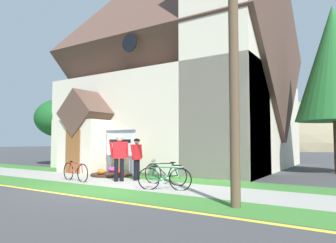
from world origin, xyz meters
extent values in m
plane|color=#3D3D3F|center=(0.00, 4.00, 0.00)|extent=(140.00, 140.00, 0.00)
cube|color=#99968E|center=(-2.38, 1.82, 0.01)|extent=(32.00, 2.22, 0.01)
cube|color=#38722D|center=(-2.38, -0.06, 0.00)|extent=(32.00, 1.54, 0.01)
cube|color=#38722D|center=(-2.38, 3.75, 0.00)|extent=(24.00, 1.65, 0.01)
cube|color=yellow|center=(-2.38, -0.98, 0.00)|extent=(28.00, 0.16, 0.01)
cube|color=beige|center=(-2.38, 10.02, 2.57)|extent=(12.01, 10.88, 5.14)
cube|color=brown|center=(-2.38, 10.02, 7.01)|extent=(12.51, 11.08, 11.08)
cube|color=beige|center=(2.03, 6.17, 6.24)|extent=(3.18, 3.18, 12.48)
cube|color=beige|center=(-4.54, 3.78, 1.30)|extent=(2.40, 1.60, 2.60)
cube|color=brown|center=(-4.54, 3.78, 2.95)|extent=(2.40, 1.80, 2.40)
cube|color=brown|center=(-4.54, 2.96, 1.05)|extent=(1.00, 0.06, 2.10)
cube|color=black|center=(-6.59, 4.55, 2.10)|extent=(0.76, 0.06, 1.90)
cone|color=black|center=(-6.59, 4.55, 3.05)|extent=(0.80, 0.06, 0.80)
cylinder|color=black|center=(-2.38, 4.55, 6.44)|extent=(0.90, 0.06, 0.90)
cube|color=slate|center=(-3.02, 3.88, 0.45)|extent=(0.12, 0.12, 0.89)
cube|color=slate|center=(-1.58, 3.81, 0.45)|extent=(0.12, 0.12, 0.89)
cube|color=white|center=(-2.30, 3.84, 1.43)|extent=(1.72, 0.16, 1.07)
cube|color=slate|center=(-2.30, 3.84, 2.02)|extent=(1.84, 0.21, 0.12)
cube|color=black|center=(-2.30, 3.80, 1.56)|extent=(1.37, 0.08, 0.16)
cylinder|color=#382319|center=(-2.30, 3.29, 0.05)|extent=(1.86, 1.86, 0.10)
ellipsoid|color=red|center=(-1.81, 3.17, 0.22)|extent=(0.36, 0.36, 0.24)
ellipsoid|color=#CC338C|center=(-2.72, 3.74, 0.22)|extent=(0.36, 0.36, 0.24)
ellipsoid|color=orange|center=(-2.42, 2.76, 0.22)|extent=(0.36, 0.36, 0.24)
torus|color=black|center=(1.78, 2.23, 0.36)|extent=(0.75, 0.04, 0.75)
torus|color=black|center=(0.71, 2.24, 0.36)|extent=(0.75, 0.04, 0.75)
cylinder|color=black|center=(1.08, 2.24, 0.52)|extent=(0.58, 0.04, 0.46)
cylinder|color=black|center=(1.19, 2.24, 0.75)|extent=(0.79, 0.05, 0.08)
cylinder|color=black|center=(1.47, 2.24, 0.54)|extent=(0.27, 0.04, 0.49)
cylinder|color=black|center=(1.56, 2.23, 0.33)|extent=(0.43, 0.04, 0.09)
cylinder|color=black|center=(1.68, 2.23, 0.57)|extent=(0.22, 0.04, 0.43)
cylinder|color=black|center=(0.76, 2.24, 0.55)|extent=(0.12, 0.04, 0.38)
ellipsoid|color=black|center=(1.59, 2.23, 0.80)|extent=(0.24, 0.08, 0.05)
cylinder|color=silver|center=(0.80, 2.24, 0.76)|extent=(0.44, 0.03, 0.03)
cylinder|color=silver|center=(1.35, 2.24, 0.30)|extent=(0.18, 0.02, 0.18)
torus|color=black|center=(1.42, 1.02, 0.35)|extent=(0.69, 0.32, 0.73)
torus|color=black|center=(2.36, 1.42, 0.35)|extent=(0.69, 0.32, 0.73)
cylinder|color=#19723F|center=(2.04, 1.28, 0.51)|extent=(0.53, 0.25, 0.46)
cylinder|color=#19723F|center=(1.94, 1.24, 0.72)|extent=(0.71, 0.33, 0.04)
cylinder|color=#19723F|center=(1.69, 1.13, 0.51)|extent=(0.25, 0.13, 0.45)
cylinder|color=#19723F|center=(1.61, 1.10, 0.32)|extent=(0.40, 0.19, 0.09)
cylinder|color=#19723F|center=(1.50, 1.05, 0.54)|extent=(0.21, 0.12, 0.39)
cylinder|color=#19723F|center=(2.32, 1.40, 0.53)|extent=(0.12, 0.08, 0.38)
ellipsoid|color=black|center=(1.59, 1.09, 0.75)|extent=(0.25, 0.17, 0.05)
cylinder|color=silver|center=(2.29, 1.38, 0.74)|extent=(0.42, 0.20, 0.03)
cylinder|color=silver|center=(1.79, 1.18, 0.29)|extent=(0.17, 0.09, 0.18)
torus|color=black|center=(-2.75, 1.25, 0.34)|extent=(0.71, 0.15, 0.72)
torus|color=black|center=(-1.75, 1.09, 0.34)|extent=(0.71, 0.15, 0.72)
cylinder|color=#A51E19|center=(-2.09, 1.14, 0.49)|extent=(0.55, 0.12, 0.43)
cylinder|color=#A51E19|center=(-2.20, 1.16, 0.70)|extent=(0.75, 0.15, 0.07)
cylinder|color=#A51E19|center=(-2.46, 1.20, 0.51)|extent=(0.26, 0.08, 0.45)
cylinder|color=#A51E19|center=(-2.55, 1.22, 0.32)|extent=(0.41, 0.10, 0.09)
cylinder|color=#A51E19|center=(-2.66, 1.24, 0.53)|extent=(0.22, 0.07, 0.40)
cylinder|color=#A51E19|center=(-1.79, 1.10, 0.51)|extent=(0.12, 0.05, 0.36)
ellipsoid|color=black|center=(-2.57, 1.22, 0.75)|extent=(0.25, 0.12, 0.05)
cylinder|color=silver|center=(-1.83, 1.10, 0.71)|extent=(0.44, 0.10, 0.03)
cylinder|color=silver|center=(-2.35, 1.19, 0.29)|extent=(0.18, 0.05, 0.18)
cylinder|color=black|center=(-0.37, 2.72, 0.41)|extent=(0.15, 0.15, 0.82)
cylinder|color=black|center=(-0.33, 2.52, 0.41)|extent=(0.15, 0.15, 0.82)
cube|color=red|center=(-0.35, 2.62, 1.12)|extent=(0.28, 0.49, 0.60)
sphere|color=beige|center=(-0.35, 2.62, 1.53)|extent=(0.21, 0.21, 0.21)
ellipsoid|color=black|center=(-0.35, 2.62, 1.59)|extent=(0.30, 0.27, 0.15)
cylinder|color=red|center=(-0.36, 2.90, 1.15)|extent=(0.09, 0.16, 0.55)
cylinder|color=red|center=(-0.34, 2.34, 1.15)|extent=(0.09, 0.22, 0.55)
cylinder|color=black|center=(-0.63, 2.06, 0.44)|extent=(0.15, 0.15, 0.89)
cylinder|color=black|center=(-0.77, 1.89, 0.44)|extent=(0.15, 0.15, 0.89)
cube|color=red|center=(-0.70, 1.97, 1.21)|extent=(0.47, 0.51, 0.65)
sphere|color=tan|center=(-0.70, 1.97, 1.65)|extent=(0.23, 0.23, 0.23)
ellipsoid|color=silver|center=(-0.70, 1.97, 1.71)|extent=(0.37, 0.37, 0.16)
cylinder|color=red|center=(-0.48, 2.18, 1.24)|extent=(0.09, 0.13, 0.59)
cylinder|color=red|center=(-0.92, 1.77, 1.24)|extent=(0.09, 0.20, 0.59)
cylinder|color=brown|center=(4.69, 0.01, 4.06)|extent=(0.24, 0.24, 8.11)
cone|color=#23662D|center=(6.23, 9.74, 5.41)|extent=(3.70, 3.70, 5.76)
cylinder|color=#3D2D1E|center=(-9.25, 5.88, 0.84)|extent=(0.30, 0.30, 1.69)
ellipsoid|color=#195623|center=(-9.25, 5.88, 3.04)|extent=(3.22, 3.22, 2.47)
ellipsoid|color=#847A5B|center=(-14.89, 59.87, 0.00)|extent=(70.79, 45.70, 19.68)
camera|label=1|loc=(7.26, -7.00, 1.57)|focal=32.56mm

